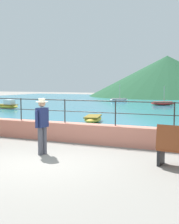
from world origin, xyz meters
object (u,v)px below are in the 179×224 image
person_walking (42,123)px  boat_4 (93,119)px  boat_1 (119,100)px  boat_2 (8,105)px  boat_0 (163,103)px

person_walking → boat_4: person_walking is taller
person_walking → boat_1: bearing=103.7°
boat_1 → boat_2: (-5.37, -13.86, 0.06)m
boat_1 → boat_2: boat_1 is taller
boat_1 → boat_4: bearing=-75.5°
boat_2 → boat_0: bearing=39.3°
person_walking → boat_2: size_ratio=0.73×
boat_0 → boat_2: size_ratio=1.03×
boat_4 → boat_0: bearing=86.0°
boat_0 → person_walking: bearing=-88.8°
boat_0 → boat_4: bearing=-94.0°
boat_0 → boat_1: 7.56m
person_walking → boat_4: bearing=101.5°
boat_0 → boat_4: 14.96m
boat_1 → boat_2: bearing=-111.2°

